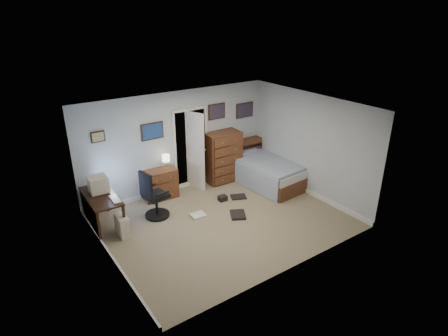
# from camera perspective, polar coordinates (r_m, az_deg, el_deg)

# --- Properties ---
(floor) EXTENTS (5.00, 4.00, 0.02)m
(floor) POSITION_cam_1_polar(r_m,az_deg,el_deg) (8.25, -0.03, -8.12)
(floor) COLOR gray
(floor) RESTS_ON ground
(computer_desk) EXTENTS (0.62, 1.29, 0.73)m
(computer_desk) POSITION_cam_1_polar(r_m,az_deg,el_deg) (8.17, -18.72, -5.18)
(computer_desk) COLOR black
(computer_desk) RESTS_ON floor
(crt_monitor) EXTENTS (0.39, 0.36, 0.35)m
(crt_monitor) POSITION_cam_1_polar(r_m,az_deg,el_deg) (8.17, -18.61, -2.40)
(crt_monitor) COLOR beige
(crt_monitor) RESTS_ON computer_desk
(keyboard) EXTENTS (0.16, 0.40, 0.02)m
(keyboard) POSITION_cam_1_polar(r_m,az_deg,el_deg) (7.84, -16.27, -4.57)
(keyboard) COLOR beige
(keyboard) RESTS_ON computer_desk
(pc_tower) EXTENTS (0.21, 0.42, 0.44)m
(pc_tower) POSITION_cam_1_polar(r_m,az_deg,el_deg) (7.94, -15.21, -8.46)
(pc_tower) COLOR beige
(pc_tower) RESTS_ON floor
(office_chair) EXTENTS (0.63, 0.63, 1.12)m
(office_chair) POSITION_cam_1_polar(r_m,az_deg,el_deg) (8.31, -10.66, -4.78)
(office_chair) COLOR black
(office_chair) RESTS_ON floor
(media_stack) EXTENTS (0.15, 0.15, 0.72)m
(media_stack) POSITION_cam_1_polar(r_m,az_deg,el_deg) (8.59, -19.52, -5.41)
(media_stack) COLOR maroon
(media_stack) RESTS_ON floor
(low_dresser) EXTENTS (0.84, 0.46, 0.73)m
(low_dresser) POSITION_cam_1_polar(r_m,az_deg,el_deg) (9.16, -9.72, -2.45)
(low_dresser) COLOR brown
(low_dresser) RESTS_ON floor
(table_lamp) EXTENTS (0.19, 0.19, 0.35)m
(table_lamp) POSITION_cam_1_polar(r_m,az_deg,el_deg) (8.99, -8.84, 1.43)
(table_lamp) COLOR gold
(table_lamp) RESTS_ON low_dresser
(doorway) EXTENTS (0.96, 1.12, 2.05)m
(doorway) POSITION_cam_1_polar(r_m,az_deg,el_deg) (9.73, -5.98, 3.42)
(doorway) COLOR black
(doorway) RESTS_ON floor
(tall_dresser) EXTENTS (0.95, 0.59, 1.35)m
(tall_dresser) POSITION_cam_1_polar(r_m,az_deg,el_deg) (9.83, -0.22, 1.72)
(tall_dresser) COLOR brown
(tall_dresser) RESTS_ON floor
(headboard_bookcase) EXTENTS (1.07, 0.31, 0.96)m
(headboard_bookcase) POSITION_cam_1_polar(r_m,az_deg,el_deg) (10.46, 3.38, 2.05)
(headboard_bookcase) COLOR brown
(headboard_bookcase) RESTS_ON floor
(bed) EXTENTS (1.29, 2.23, 0.71)m
(bed) POSITION_cam_1_polar(r_m,az_deg,el_deg) (9.88, 6.16, -0.46)
(bed) COLOR brown
(bed) RESTS_ON floor
(wall_posters) EXTENTS (4.38, 0.04, 0.60)m
(wall_posters) POSITION_cam_1_polar(r_m,az_deg,el_deg) (9.37, -4.09, 7.48)
(wall_posters) COLOR #331E11
(wall_posters) RESTS_ON floor
(floor_clutter) EXTENTS (1.66, 1.15, 0.13)m
(floor_clutter) POSITION_cam_1_polar(r_m,az_deg,el_deg) (8.70, 0.38, -6.02)
(floor_clutter) COLOR black
(floor_clutter) RESTS_ON floor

